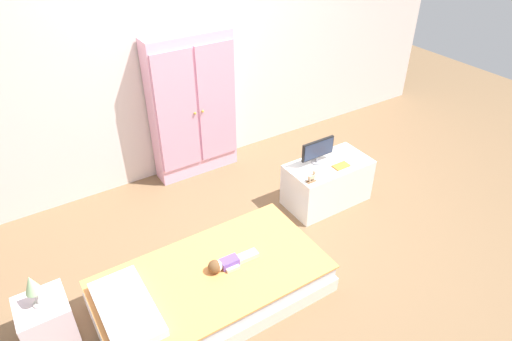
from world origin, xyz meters
The scene contains 12 objects.
ground_plane centered at (0.00, 0.00, -0.01)m, with size 10.00×10.00×0.02m, color brown.
back_wall centered at (0.00, 1.57, 1.35)m, with size 6.40×0.05×2.70m, color silver.
bed centered at (-0.69, -0.18, 0.12)m, with size 1.62×0.87×0.25m.
pillow centered at (-1.30, -0.18, 0.28)m, with size 0.32×0.62×0.06m, color white.
doll centered at (-0.59, -0.17, 0.29)m, with size 0.39×0.14×0.10m.
nightstand centered at (-1.75, 0.10, 0.17)m, with size 0.31×0.31×0.34m, color silver.
table_lamp centered at (-1.75, 0.10, 0.51)m, with size 0.10×0.10×0.25m.
wardrobe centered at (-0.03, 1.41, 0.72)m, with size 0.83×0.26×1.43m.
tv_stand centered at (0.75, 0.28, 0.21)m, with size 0.77×0.41×0.42m, color silver.
tv_monitor centered at (0.66, 0.35, 0.56)m, with size 0.33×0.10×0.23m.
rocking_horse_toy centered at (0.44, 0.14, 0.47)m, with size 0.09×0.04×0.11m.
book_orange centered at (0.80, 0.18, 0.43)m, with size 0.15×0.09×0.01m, color orange.
Camera 1 is at (-1.59, -2.17, 2.60)m, focal length 31.09 mm.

